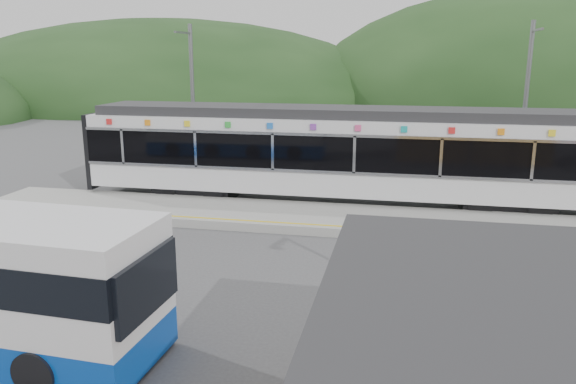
# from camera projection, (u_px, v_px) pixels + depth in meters

# --- Properties ---
(ground) EXTENTS (120.00, 120.00, 0.00)m
(ground) POSITION_uv_depth(u_px,v_px,m) (317.00, 255.00, 16.41)
(ground) COLOR #4C4C4F
(ground) RESTS_ON ground
(hills) EXTENTS (146.00, 149.00, 26.00)m
(hills) POSITION_uv_depth(u_px,v_px,m) (509.00, 217.00, 20.22)
(hills) COLOR #1E3D19
(hills) RESTS_ON ground
(platform) EXTENTS (26.00, 3.20, 0.30)m
(platform) POSITION_uv_depth(u_px,v_px,m) (332.00, 219.00, 19.51)
(platform) COLOR #9E9E99
(platform) RESTS_ON ground
(yellow_line) EXTENTS (26.00, 0.10, 0.01)m
(yellow_line) POSITION_uv_depth(u_px,v_px,m) (327.00, 225.00, 18.24)
(yellow_line) COLOR yellow
(yellow_line) RESTS_ON platform
(train) EXTENTS (20.44, 3.01, 3.74)m
(train) POSITION_uv_depth(u_px,v_px,m) (345.00, 152.00, 21.59)
(train) COLOR black
(train) RESTS_ON ground
(catenary_mast_west) EXTENTS (0.18, 1.80, 7.00)m
(catenary_mast_west) POSITION_uv_depth(u_px,v_px,m) (193.00, 102.00, 25.05)
(catenary_mast_west) COLOR slate
(catenary_mast_west) RESTS_ON ground
(catenary_mast_east) EXTENTS (0.18, 1.80, 7.00)m
(catenary_mast_east) POSITION_uv_depth(u_px,v_px,m) (525.00, 108.00, 22.30)
(catenary_mast_east) COLOR slate
(catenary_mast_east) RESTS_ON ground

